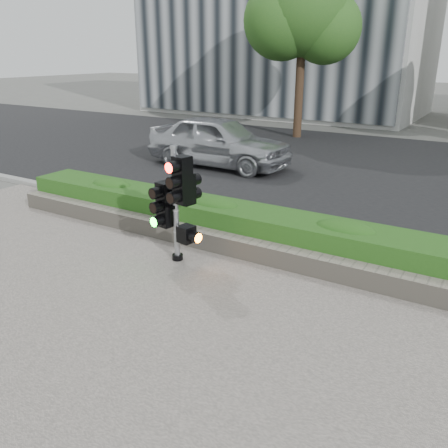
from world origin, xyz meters
name	(u,v)px	position (x,y,z in m)	size (l,w,h in m)	color
ground	(190,304)	(0.00, 0.00, 0.00)	(120.00, 120.00, 0.00)	#51514C
sidewalk	(56,402)	(0.00, -2.50, 0.01)	(16.00, 11.00, 0.03)	#9E9389
road	(371,170)	(0.00, 10.00, 0.01)	(60.00, 13.00, 0.02)	black
curb	(280,235)	(0.00, 3.15, 0.06)	(60.00, 0.25, 0.12)	gray
stone_wall	(251,249)	(0.00, 1.90, 0.20)	(12.00, 0.32, 0.34)	gray
hedge	(267,230)	(0.00, 2.55, 0.37)	(12.00, 1.00, 0.68)	#46922D
tree_left	(303,13)	(-4.52, 14.56, 5.04)	(4.61, 4.03, 7.34)	black
traffic_signal	(178,199)	(-1.06, 1.19, 1.17)	(0.74, 0.58, 2.07)	black
car_silver	(219,141)	(-4.42, 7.88, 0.83)	(1.92, 4.78, 1.63)	#B0B2B7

